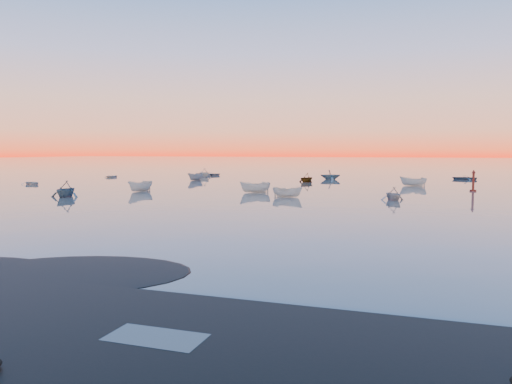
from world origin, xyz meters
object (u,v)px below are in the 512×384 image
at_px(boat_near_center, 287,197).
at_px(boat_near_right, 393,200).
at_px(channel_marker, 473,182).
at_px(boat_near_left, 32,185).

height_order(boat_near_center, boat_near_right, boat_near_center).
height_order(boat_near_right, channel_marker, channel_marker).
relative_size(boat_near_center, boat_near_right, 1.12).
xyz_separation_m(boat_near_right, channel_marker, (9.39, 15.89, 1.18)).
distance_m(boat_near_left, boat_near_right, 56.93).
bearing_deg(channel_marker, boat_near_left, -172.36).
xyz_separation_m(boat_near_left, boat_near_center, (44.46, -7.41, 0.00)).
bearing_deg(boat_near_left, channel_marker, -51.55).
distance_m(boat_near_center, channel_marker, 26.91).
relative_size(boat_near_left, boat_near_right, 1.16).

